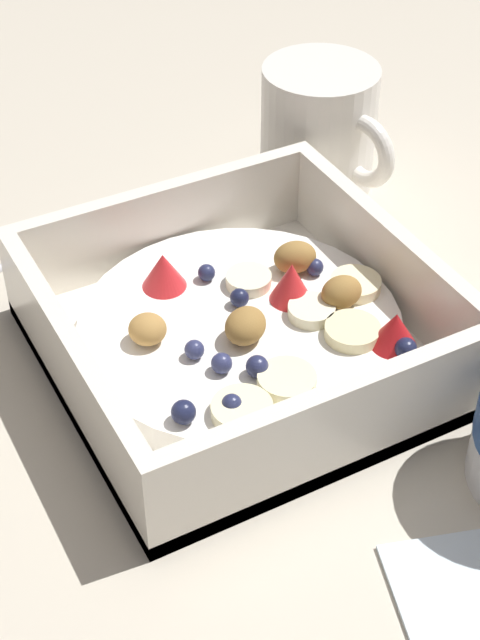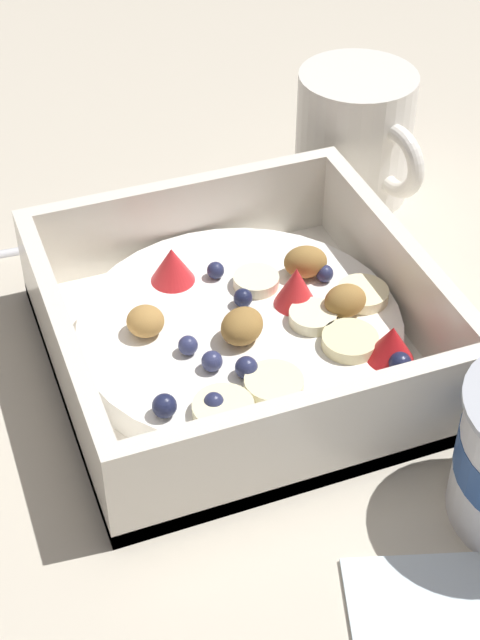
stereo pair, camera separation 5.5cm
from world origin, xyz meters
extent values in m
plane|color=beige|center=(0.00, 0.00, 0.00)|extent=(2.40, 2.40, 0.00)
cube|color=white|center=(-0.01, 0.02, 0.01)|extent=(0.21, 0.21, 0.01)
cube|color=white|center=(-0.01, -0.08, 0.03)|extent=(0.21, 0.01, 0.06)
cube|color=white|center=(-0.01, 0.12, 0.03)|extent=(0.21, 0.01, 0.06)
cube|color=white|center=(-0.11, 0.02, 0.03)|extent=(0.01, 0.19, 0.06)
cube|color=white|center=(0.08, 0.02, 0.03)|extent=(0.01, 0.19, 0.06)
cylinder|color=white|center=(-0.01, 0.02, 0.02)|extent=(0.18, 0.18, 0.02)
cylinder|color=#F4EAB7|center=(0.04, 0.02, 0.03)|extent=(0.04, 0.04, 0.01)
cylinder|color=beige|center=(0.03, 0.07, 0.03)|extent=(0.04, 0.04, 0.01)
cylinder|color=#F4EAB7|center=(-0.01, 0.09, 0.03)|extent=(0.03, 0.03, 0.01)
cylinder|color=#F7EFC6|center=(0.00, 0.06, 0.03)|extent=(0.03, 0.03, 0.01)
cylinder|color=#F4EAB7|center=(0.05, -0.02, 0.03)|extent=(0.04, 0.04, 0.01)
cylinder|color=#F7EFC6|center=(-0.04, 0.04, 0.03)|extent=(0.03, 0.03, 0.01)
cone|color=red|center=(-0.06, -0.01, 0.04)|extent=(0.03, 0.03, 0.02)
cone|color=red|center=(0.04, 0.08, 0.04)|extent=(0.03, 0.03, 0.02)
cone|color=red|center=(-0.02, 0.05, 0.04)|extent=(0.03, 0.03, 0.02)
sphere|color=navy|center=(0.02, -0.01, 0.03)|extent=(0.01, 0.01, 0.01)
sphere|color=#23284C|center=(0.03, 0.01, 0.03)|extent=(0.01, 0.01, 0.01)
sphere|color=navy|center=(0.00, -0.02, 0.03)|extent=(0.01, 0.01, 0.01)
sphere|color=#191E3D|center=(0.04, -0.04, 0.03)|extent=(0.01, 0.01, 0.01)
sphere|color=#23284C|center=(-0.03, 0.08, 0.03)|extent=(0.01, 0.01, 0.01)
sphere|color=#23284C|center=(-0.06, 0.02, 0.03)|extent=(0.01, 0.01, 0.01)
sphere|color=#191E3D|center=(-0.03, 0.02, 0.03)|extent=(0.01, 0.01, 0.01)
sphere|color=#191E3D|center=(0.05, 0.08, 0.03)|extent=(0.01, 0.01, 0.01)
sphere|color=#23284C|center=(0.05, -0.02, 0.03)|extent=(0.01, 0.01, 0.01)
ellipsoid|color=olive|center=(0.00, 0.08, 0.04)|extent=(0.02, 0.02, 0.02)
ellipsoid|color=#AD7F42|center=(-0.02, -0.03, 0.04)|extent=(0.03, 0.03, 0.02)
ellipsoid|color=olive|center=(-0.04, 0.07, 0.04)|extent=(0.02, 0.03, 0.02)
ellipsoid|color=olive|center=(0.00, 0.01, 0.04)|extent=(0.03, 0.03, 0.02)
ellipsoid|color=silver|center=(-0.16, 0.00, 0.00)|extent=(0.03, 0.05, 0.01)
cylinder|color=silver|center=(-0.16, -0.09, 0.00)|extent=(0.01, 0.13, 0.01)
cylinder|color=white|center=(-0.15, 0.15, 0.04)|extent=(0.08, 0.08, 0.09)
torus|color=white|center=(-0.11, 0.16, 0.05)|extent=(0.05, 0.02, 0.05)
camera|label=1|loc=(0.35, -0.18, 0.38)|focal=54.95mm
camera|label=2|loc=(0.37, -0.13, 0.38)|focal=54.95mm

